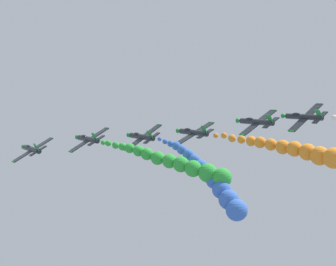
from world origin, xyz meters
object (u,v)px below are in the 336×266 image
(airplane_lead, at_px, (32,149))
(airplane_trailing, at_px, (303,117))
(airplane_left_inner, at_px, (88,139))
(airplane_right_inner, at_px, (141,137))
(airplane_left_outer, at_px, (193,132))
(airplane_right_outer, at_px, (256,122))

(airplane_lead, relative_size, airplane_trailing, 1.00)
(airplane_left_inner, distance_m, airplane_right_inner, 10.99)
(airplane_left_outer, xyz_separation_m, airplane_right_outer, (8.54, -9.19, 2.32))
(airplane_trailing, bearing_deg, airplane_left_inner, 141.53)
(airplane_left_outer, bearing_deg, airplane_right_outer, -47.09)
(airplane_right_inner, height_order, airplane_left_outer, airplane_left_outer)
(airplane_left_inner, relative_size, airplane_right_inner, 1.00)
(airplane_right_outer, height_order, airplane_trailing, airplane_trailing)
(airplane_left_outer, distance_m, airplane_trailing, 21.85)
(airplane_left_inner, bearing_deg, airplane_left_outer, -35.93)
(airplane_lead, distance_m, airplane_right_inner, 23.12)
(airplane_left_outer, bearing_deg, airplane_lead, 142.77)
(airplane_lead, height_order, airplane_right_outer, airplane_right_outer)
(airplane_right_inner, bearing_deg, airplane_left_inner, 147.29)
(airplane_right_inner, relative_size, airplane_trailing, 1.00)
(airplane_right_inner, distance_m, airplane_left_outer, 10.63)
(airplane_right_inner, xyz_separation_m, airplane_trailing, (24.50, -20.87, 4.28))
(airplane_right_inner, relative_size, airplane_left_outer, 1.00)
(airplane_right_outer, bearing_deg, airplane_lead, 140.09)
(airplane_lead, relative_size, airplane_left_inner, 1.00)
(airplane_right_inner, height_order, airplane_trailing, airplane_trailing)
(airplane_lead, xyz_separation_m, airplane_left_inner, (9.27, -7.66, 2.24))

